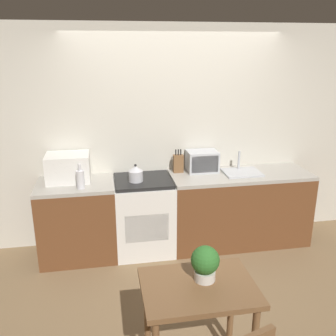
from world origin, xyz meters
TOP-DOWN VIEW (x-y plane):
  - ground_plane at (0.00, 0.00)m, footprint 16.00×16.00m
  - wall_back at (0.00, 1.15)m, footprint 10.00×0.06m
  - counter_left_run at (-1.17, 0.81)m, footprint 0.85×0.62m
  - counter_right_run at (0.76, 0.81)m, footprint 1.68×0.62m
  - stove_range at (-0.41, 0.81)m, footprint 0.67×0.62m
  - kettle at (-0.50, 0.76)m, footprint 0.16×0.16m
  - microwave at (-1.24, 0.91)m, footprint 0.47×0.37m
  - bottle at (-1.10, 0.64)m, footprint 0.09×0.09m
  - knife_block at (0.03, 0.98)m, footprint 0.12×0.07m
  - toaster_oven at (0.32, 0.96)m, footprint 0.37×0.26m
  - sink_basin at (0.77, 0.81)m, footprint 0.43×0.35m
  - dining_table at (-0.24, -1.04)m, footprint 0.80×0.58m
  - potted_plant at (-0.18, -0.99)m, footprint 0.20×0.20m

SIDE VIEW (x-z plane):
  - ground_plane at x=0.00m, z-range 0.00..0.00m
  - stove_range at x=-0.41m, z-range 0.00..0.90m
  - counter_left_run at x=-1.17m, z-range 0.00..0.90m
  - counter_right_run at x=0.76m, z-range 0.00..0.90m
  - dining_table at x=-0.24m, z-range 0.25..1.02m
  - potted_plant at x=-0.18m, z-range 0.77..1.03m
  - sink_basin at x=0.77m, z-range 0.80..1.04m
  - kettle at x=-0.50m, z-range 0.89..1.09m
  - bottle at x=-1.10m, z-range 0.87..1.14m
  - knife_block at x=0.03m, z-range 0.87..1.15m
  - toaster_oven at x=0.32m, z-range 0.90..1.15m
  - microwave at x=-1.24m, z-range 0.90..1.21m
  - wall_back at x=0.00m, z-range 0.00..2.60m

